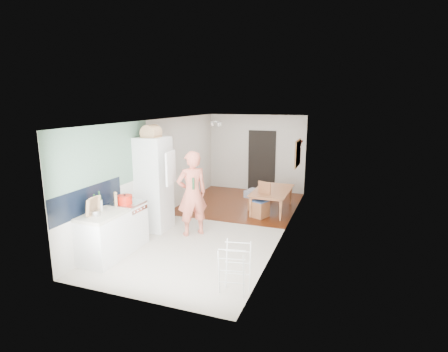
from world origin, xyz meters
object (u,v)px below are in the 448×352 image
Objects in this scene: dining_table at (273,202)px; dining_chair at (260,200)px; person at (192,186)px; stool at (255,203)px; drying_rack at (235,269)px.

dining_chair is (-0.21, -0.63, 0.20)m from dining_table.
person is 5.74× the size of stool.
person reaches higher than stool.
dining_table is (1.33, 2.28, -0.86)m from person.
dining_table is 4.30m from drying_rack.
person is 2.46× the size of dining_chair.
stool is (0.86, 2.16, -0.92)m from person.
person is 2.69m from drying_rack.
drying_rack reaches higher than dining_table.
dining_table is at bearing -164.88° from person.
person reaches higher than dining_table.
dining_table is 3.68× the size of stool.
drying_rack is at bearing -79.21° from stool.
dining_chair reaches higher than drying_rack.
dining_chair is at bearing 86.26° from drying_rack.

